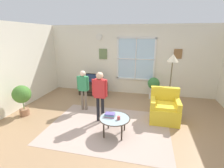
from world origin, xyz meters
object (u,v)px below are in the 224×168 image
Objects in this scene: television at (93,78)px; floor_lamp at (172,64)px; potted_plant_corner at (22,96)px; remote_near_books at (113,114)px; remote_near_cup at (111,116)px; armchair at (164,109)px; tv_stand at (93,89)px; coffee_table at (115,119)px; person_red_shirt at (100,91)px; cup at (119,118)px; book_stack at (110,115)px; potted_plant_by_window at (153,86)px; person_green_shirt at (83,86)px.

floor_lamp reaches higher than television.
remote_near_books is at bearing -3.87° from potted_plant_corner.
remote_near_cup is 2.71m from potted_plant_corner.
potted_plant_corner reaches higher than armchair.
tv_stand reaches higher than coffee_table.
floor_lamp reaches higher than potted_plant_corner.
coffee_table is 0.53× the size of person_red_shirt.
remote_near_books is (-0.19, 0.23, -0.03)m from cup.
potted_plant_by_window is at bearing 67.76° from book_stack.
armchair is 1.83m from person_red_shirt.
potted_plant_by_window is at bearing 73.05° from cup.
television is 2.33× the size of book_stack.
coffee_table is 0.80× the size of potted_plant_corner.
potted_plant_by_window is at bearing 30.69° from potted_plant_corner.
armchair is at bearing 39.80° from coffee_table.
coffee_table is (-1.18, -0.98, 0.07)m from armchair.
potted_plant_corner is at bearing 173.34° from book_stack.
television is at bearing -177.93° from potted_plant_by_window.
coffee_table is at bearing -60.78° from tv_stand.
coffee_table is at bearing -109.42° from potted_plant_by_window.
remote_near_books is at bearing -134.69° from floor_lamp.
person_green_shirt is 0.72× the size of floor_lamp.
armchair is 10.55× the size of cup.
potted_plant_corner is (-1.40, -2.10, -0.07)m from television.
potted_plant_corner is at bearing -123.69° from tv_stand.
tv_stand is 2.73m from book_stack.
remote_near_books reaches higher than coffee_table.
tv_stand is 1.18× the size of potted_plant_corner.
armchair is 3.67× the size of book_stack.
book_stack is at bearing -43.97° from person_green_shirt.
armchair is at bearing -2.67° from person_green_shirt.
person_green_shirt is at bearing 140.78° from remote_near_books.
person_green_shirt is at bearing 25.03° from potted_plant_corner.
potted_plant_by_window is 0.89× the size of potted_plant_corner.
television is at bearing 114.26° from person_red_shirt.
armchair is 1.61m from book_stack.
remote_near_books is at bearing 72.73° from book_stack.
armchair is 1.50m from remote_near_books.
book_stack is 0.30× the size of potted_plant_by_window.
armchair is 2.43m from person_green_shirt.
remote_near_cup is at bearing 156.19° from coffee_table.
potted_plant_by_window reaches higher than remote_near_cup.
potted_plant_corner reaches higher than cup.
person_red_shirt reaches higher than remote_near_books.
person_green_shirt is (-1.12, 0.92, 0.35)m from remote_near_books.
potted_plant_corner is at bearing 176.13° from remote_near_books.
coffee_table is at bearing 153.43° from cup.
book_stack is at bearing -112.24° from potted_plant_by_window.
floor_lamp is at bearing 75.54° from armchair.
television is 2.63m from remote_near_books.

